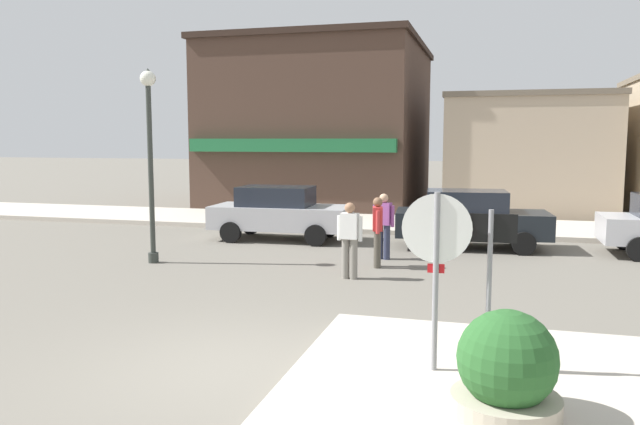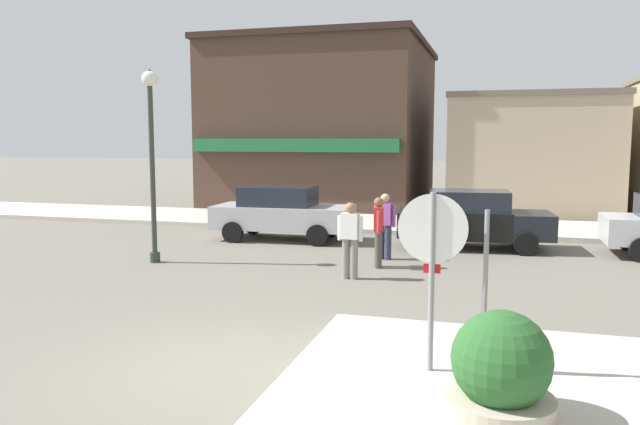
{
  "view_description": "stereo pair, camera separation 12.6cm",
  "coord_description": "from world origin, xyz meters",
  "px_view_note": "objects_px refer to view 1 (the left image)",
  "views": [
    {
      "loc": [
        3.07,
        -7.09,
        2.9
      ],
      "look_at": [
        -0.14,
        4.5,
        1.5
      ],
      "focal_mm": 35.0,
      "sensor_mm": 36.0,
      "label": 1
    },
    {
      "loc": [
        3.19,
        -7.06,
        2.9
      ],
      "look_at": [
        -0.14,
        4.5,
        1.5
      ],
      "focal_mm": 35.0,
      "sensor_mm": 36.0,
      "label": 2
    }
  ],
  "objects_px": {
    "pedestrian_crossing_far": "(384,224)",
    "pedestrian_kerb_side": "(350,238)",
    "planter": "(507,375)",
    "one_way_sign": "(489,275)",
    "parked_car_nearest": "(280,212)",
    "parked_car_second": "(470,218)",
    "lamp_post": "(150,138)",
    "stop_sign": "(436,258)",
    "pedestrian_crossing_near": "(377,230)"
  },
  "relations": [
    {
      "from": "pedestrian_crossing_far",
      "to": "pedestrian_kerb_side",
      "type": "distance_m",
      "value": 2.35
    },
    {
      "from": "planter",
      "to": "pedestrian_kerb_side",
      "type": "bearing_deg",
      "value": 115.81
    },
    {
      "from": "one_way_sign",
      "to": "parked_car_nearest",
      "type": "relative_size",
      "value": 0.52
    },
    {
      "from": "planter",
      "to": "parked_car_second",
      "type": "height_order",
      "value": "parked_car_second"
    },
    {
      "from": "parked_car_nearest",
      "to": "parked_car_second",
      "type": "distance_m",
      "value": 5.4
    },
    {
      "from": "lamp_post",
      "to": "parked_car_second",
      "type": "xyz_separation_m",
      "value": [
        7.18,
        4.06,
        -2.15
      ]
    },
    {
      "from": "parked_car_nearest",
      "to": "pedestrian_kerb_side",
      "type": "bearing_deg",
      "value": -55.32
    },
    {
      "from": "stop_sign",
      "to": "parked_car_nearest",
      "type": "height_order",
      "value": "stop_sign"
    },
    {
      "from": "planter",
      "to": "pedestrian_crossing_near",
      "type": "xyz_separation_m",
      "value": [
        -2.69,
        7.6,
        0.31
      ]
    },
    {
      "from": "lamp_post",
      "to": "parked_car_second",
      "type": "distance_m",
      "value": 8.52
    },
    {
      "from": "stop_sign",
      "to": "parked_car_second",
      "type": "relative_size",
      "value": 0.56
    },
    {
      "from": "one_way_sign",
      "to": "lamp_post",
      "type": "xyz_separation_m",
      "value": [
        -7.72,
        5.55,
        1.63
      ]
    },
    {
      "from": "stop_sign",
      "to": "pedestrian_kerb_side",
      "type": "relative_size",
      "value": 1.43
    },
    {
      "from": "parked_car_second",
      "to": "pedestrian_crossing_far",
      "type": "height_order",
      "value": "pedestrian_crossing_far"
    },
    {
      "from": "lamp_post",
      "to": "parked_car_nearest",
      "type": "distance_m",
      "value": 4.91
    },
    {
      "from": "one_way_sign",
      "to": "pedestrian_crossing_far",
      "type": "height_order",
      "value": "one_way_sign"
    },
    {
      "from": "pedestrian_crossing_near",
      "to": "pedestrian_crossing_far",
      "type": "xyz_separation_m",
      "value": [
        -0.03,
        1.0,
        0.0
      ]
    },
    {
      "from": "stop_sign",
      "to": "lamp_post",
      "type": "relative_size",
      "value": 0.51
    },
    {
      "from": "parked_car_second",
      "to": "pedestrian_kerb_side",
      "type": "height_order",
      "value": "pedestrian_kerb_side"
    },
    {
      "from": "parked_car_nearest",
      "to": "stop_sign",
      "type": "bearing_deg",
      "value": -61.21
    },
    {
      "from": "stop_sign",
      "to": "planter",
      "type": "relative_size",
      "value": 1.88
    },
    {
      "from": "stop_sign",
      "to": "parked_car_second",
      "type": "height_order",
      "value": "stop_sign"
    },
    {
      "from": "one_way_sign",
      "to": "stop_sign",
      "type": "bearing_deg",
      "value": -170.3
    },
    {
      "from": "pedestrian_crossing_near",
      "to": "pedestrian_crossing_far",
      "type": "height_order",
      "value": "same"
    },
    {
      "from": "lamp_post",
      "to": "stop_sign",
      "type": "bearing_deg",
      "value": -38.5
    },
    {
      "from": "planter",
      "to": "parked_car_nearest",
      "type": "distance_m",
      "value": 12.39
    },
    {
      "from": "lamp_post",
      "to": "parked_car_nearest",
      "type": "relative_size",
      "value": 1.12
    },
    {
      "from": "pedestrian_crossing_near",
      "to": "pedestrian_kerb_side",
      "type": "bearing_deg",
      "value": -104.72
    },
    {
      "from": "planter",
      "to": "parked_car_second",
      "type": "distance_m",
      "value": 10.81
    },
    {
      "from": "pedestrian_crossing_near",
      "to": "parked_car_nearest",
      "type": "bearing_deg",
      "value": 137.57
    },
    {
      "from": "pedestrian_crossing_far",
      "to": "parked_car_second",
      "type": "bearing_deg",
      "value": 47.62
    },
    {
      "from": "one_way_sign",
      "to": "lamp_post",
      "type": "bearing_deg",
      "value": 144.3
    },
    {
      "from": "stop_sign",
      "to": "parked_car_second",
      "type": "bearing_deg",
      "value": 89.57
    },
    {
      "from": "one_way_sign",
      "to": "planter",
      "type": "bearing_deg",
      "value": -80.43
    },
    {
      "from": "planter",
      "to": "parked_car_nearest",
      "type": "xyz_separation_m",
      "value": [
        -6.14,
        10.76,
        0.25
      ]
    },
    {
      "from": "planter",
      "to": "one_way_sign",
      "type": "bearing_deg",
      "value": 99.57
    },
    {
      "from": "planter",
      "to": "pedestrian_crossing_far",
      "type": "distance_m",
      "value": 9.03
    },
    {
      "from": "parked_car_nearest",
      "to": "pedestrian_kerb_side",
      "type": "distance_m",
      "value": 5.45
    },
    {
      "from": "pedestrian_crossing_far",
      "to": "parked_car_nearest",
      "type": "bearing_deg",
      "value": 147.79
    },
    {
      "from": "pedestrian_kerb_side",
      "to": "parked_car_nearest",
      "type": "bearing_deg",
      "value": 124.68
    },
    {
      "from": "stop_sign",
      "to": "pedestrian_crossing_near",
      "type": "height_order",
      "value": "stop_sign"
    },
    {
      "from": "stop_sign",
      "to": "lamp_post",
      "type": "distance_m",
      "value": 9.2
    },
    {
      "from": "planter",
      "to": "pedestrian_crossing_near",
      "type": "bearing_deg",
      "value": 109.46
    },
    {
      "from": "parked_car_nearest",
      "to": "parked_car_second",
      "type": "bearing_deg",
      "value": 0.22
    },
    {
      "from": "one_way_sign",
      "to": "planter",
      "type": "height_order",
      "value": "one_way_sign"
    },
    {
      "from": "planter",
      "to": "lamp_post",
      "type": "bearing_deg",
      "value": 139.69
    },
    {
      "from": "lamp_post",
      "to": "parked_car_second",
      "type": "height_order",
      "value": "lamp_post"
    },
    {
      "from": "pedestrian_crossing_far",
      "to": "pedestrian_kerb_side",
      "type": "height_order",
      "value": "same"
    },
    {
      "from": "stop_sign",
      "to": "parked_car_nearest",
      "type": "xyz_separation_m",
      "value": [
        -5.33,
        9.69,
        -0.71
      ]
    },
    {
      "from": "parked_car_nearest",
      "to": "parked_car_second",
      "type": "xyz_separation_m",
      "value": [
        5.4,
        0.02,
        0.0
      ]
    }
  ]
}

